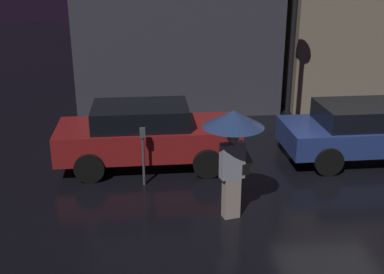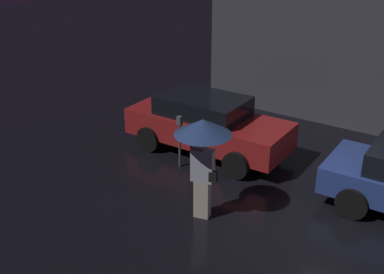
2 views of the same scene
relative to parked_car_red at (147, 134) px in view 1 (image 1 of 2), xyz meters
The scene contains 6 objects.
ground_plane 4.68m from the parked_car_red, 17.49° to the right, with size 60.00×60.00×0.00m, color black.
parked_car_red is the anchor object (origin of this frame).
parked_car_blue 5.48m from the parked_car_red, ahead, with size 4.31×1.98×1.43m.
pedestrian_with_umbrella 3.27m from the parked_car_red, 58.80° to the right, with size 1.14×1.14×2.19m.
parking_meter 1.13m from the parked_car_red, 93.85° to the right, with size 0.12×0.10×1.35m.
street_lamp_near 5.16m from the parked_car_red, 27.67° to the left, with size 0.47×0.47×4.26m.
Camera 1 is at (-4.27, -9.52, 4.78)m, focal length 45.00 mm.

